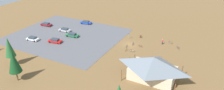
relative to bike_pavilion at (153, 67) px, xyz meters
The scene contains 22 objects.
ground 19.84m from the bike_pavilion, 50.61° to the right, with size 160.00×160.00×0.00m, color brown.
parking_lot_asphalt 37.90m from the bike_pavilion, 18.16° to the right, with size 38.63×32.82×0.05m, color #56565B.
bike_pavilion is the anchor object (origin of this frame).
trash_bin 25.09m from the bike_pavilion, 63.20° to the right, with size 0.60×0.60×0.90m, color brown.
lot_sign 24.46m from the bike_pavilion, 52.82° to the right, with size 0.56×0.08×2.20m.
pine_far_west 33.18m from the bike_pavilion, 28.63° to the left, with size 3.04×3.04×8.13m.
pine_east 37.96m from the bike_pavilion, 17.55° to the left, with size 2.72×2.72×8.24m.
bicycle_white_near_porch 14.89m from the bike_pavilion, 48.26° to the right, with size 1.75×0.49×0.90m.
bicycle_yellow_yard_right 16.05m from the bike_pavilion, 42.65° to the right, with size 0.48×1.72×0.81m.
bicycle_silver_front_row 22.49m from the bike_pavilion, 88.42° to the right, with size 1.56×0.94×0.84m.
bicycle_red_mid_cluster 17.69m from the bike_pavilion, 60.25° to the right, with size 1.58×0.69×0.81m.
bicycle_purple_near_sign 19.80m from the bike_pavilion, 97.31° to the right, with size 1.05×1.31×0.83m.
bicycle_teal_by_bin 18.26m from the bike_pavilion, 46.13° to the right, with size 0.48×1.68×0.75m.
bicycle_orange_lone_east 10.31m from the bike_pavilion, 34.29° to the right, with size 0.99×1.55×0.91m.
bicycle_black_yard_left 19.43m from the bike_pavilion, 53.74° to the right, with size 0.48×1.77×0.80m.
car_white_end_stall 43.65m from the bike_pavilion, ahead, with size 4.44×2.22×1.34m.
car_green_by_curb 35.41m from the bike_pavilion, 19.43° to the right, with size 4.91×2.29×1.38m.
car_silver_second_row 41.51m from the bike_pavilion, 20.40° to the right, with size 4.60×2.17×1.32m.
car_red_inner_stall 35.90m from the bike_pavilion, ahead, with size 4.75×2.68×1.42m.
car_blue_far_end 44.17m from the bike_pavilion, 34.64° to the right, with size 4.76×2.51×1.33m.
car_maroon_back_corner 51.78m from the bike_pavilion, 17.65° to the right, with size 4.61×2.15×1.33m.
visitor_at_bikes 20.86m from the bike_pavilion, 82.00° to the right, with size 0.40×0.38×1.76m.
Camera 1 is at (-23.46, 58.16, 30.54)m, focal length 33.63 mm.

